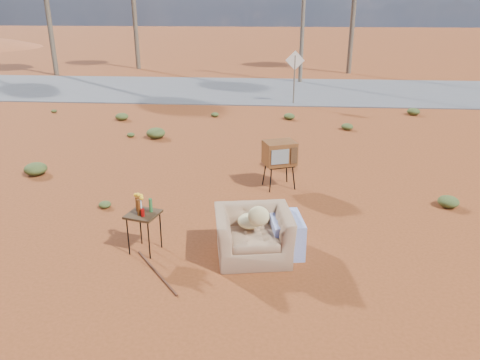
{
  "coord_description": "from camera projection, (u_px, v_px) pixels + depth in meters",
  "views": [
    {
      "loc": [
        0.8,
        -7.61,
        4.15
      ],
      "look_at": [
        0.12,
        0.97,
        0.8
      ],
      "focal_mm": 35.0,
      "sensor_mm": 36.0,
      "label": 1
    }
  ],
  "objects": [
    {
      "name": "scrub_patch",
      "position": [
        215.0,
        156.0,
        12.74
      ],
      "size": [
        17.49,
        8.07,
        0.33
      ],
      "color": "#455223",
      "rests_on": "ground"
    },
    {
      "name": "ground",
      "position": [
        229.0,
        239.0,
        8.63
      ],
      "size": [
        140.0,
        140.0,
        0.0
      ],
      "primitive_type": "plane",
      "color": "brown",
      "rests_on": "ground"
    },
    {
      "name": "armchair",
      "position": [
        260.0,
        228.0,
        7.91
      ],
      "size": [
        1.58,
        1.18,
        1.11
      ],
      "rotation": [
        0.0,
        0.0,
        0.17
      ],
      "color": "#8C694C",
      "rests_on": "ground"
    },
    {
      "name": "rusty_bar",
      "position": [
        157.0,
        272.0,
        7.55
      ],
      "size": [
        0.95,
        1.23,
        0.04
      ],
      "primitive_type": "cylinder",
      "rotation": [
        0.0,
        1.57,
        -0.92
      ],
      "color": "#542916",
      "rests_on": "ground"
    },
    {
      "name": "tv_unit",
      "position": [
        280.0,
        154.0,
        10.71
      ],
      "size": [
        0.84,
        0.75,
        1.11
      ],
      "rotation": [
        0.0,
        0.0,
        0.37
      ],
      "color": "black",
      "rests_on": "ground"
    },
    {
      "name": "side_table",
      "position": [
        142.0,
        211.0,
        8.0
      ],
      "size": [
        0.62,
        0.62,
        1.02
      ],
      "rotation": [
        0.0,
        0.0,
        -0.27
      ],
      "color": "#372614",
      "rests_on": "ground"
    },
    {
      "name": "road_sign",
      "position": [
        295.0,
        68.0,
        19.12
      ],
      "size": [
        0.78,
        0.06,
        2.19
      ],
      "color": "brown",
      "rests_on": "ground"
    },
    {
      "name": "highway",
      "position": [
        260.0,
        90.0,
        22.56
      ],
      "size": [
        140.0,
        7.0,
        0.04
      ],
      "primitive_type": "cube",
      "color": "#565659",
      "rests_on": "ground"
    }
  ]
}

